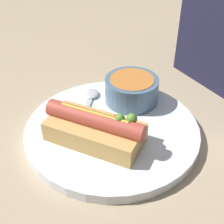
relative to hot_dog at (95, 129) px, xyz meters
The scene contains 5 objects.
ground_plane 0.06m from the hot_dog, 111.70° to the left, with size 4.00×4.00×0.00m, color tan.
dinner_plate 0.05m from the hot_dog, 111.70° to the left, with size 0.30×0.30×0.02m.
hot_dog is the anchor object (origin of this frame).
soup_bowl 0.13m from the hot_dog, 119.95° to the left, with size 0.10×0.10×0.05m.
spoon 0.11m from the hot_dog, 158.54° to the left, with size 0.13×0.11×0.01m.
Camera 1 is at (0.35, -0.21, 0.35)m, focal length 50.00 mm.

